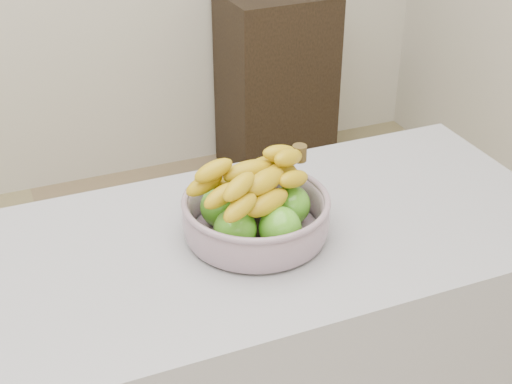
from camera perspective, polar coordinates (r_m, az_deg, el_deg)
cabinet at (r=3.40m, az=1.59°, el=8.61°), size 0.49×0.40×0.86m
fruit_bowl at (r=1.42m, az=-0.02°, el=-1.56°), size 0.30×0.30×0.17m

